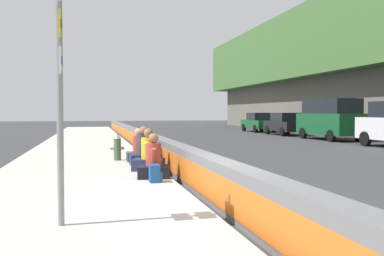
% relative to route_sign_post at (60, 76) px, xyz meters
% --- Properties ---
extents(ground_plane, '(160.00, 160.00, 0.00)m').
position_rel_route_sign_post_xyz_m(ground_plane, '(1.08, -2.75, -2.23)').
color(ground_plane, '#353538').
rests_on(ground_plane, ground).
extents(sidewalk_strip, '(80.00, 4.40, 0.14)m').
position_rel_route_sign_post_xyz_m(sidewalk_strip, '(1.08, -0.10, -2.16)').
color(sidewalk_strip, '#B5B2A8').
rests_on(sidewalk_strip, ground_plane).
extents(jersey_barrier, '(76.00, 0.45, 0.85)m').
position_rel_route_sign_post_xyz_m(jersey_barrier, '(1.08, -2.75, -1.81)').
color(jersey_barrier, slate).
rests_on(jersey_barrier, ground_plane).
extents(route_sign_post, '(0.44, 0.09, 3.60)m').
position_rel_route_sign_post_xyz_m(route_sign_post, '(0.00, 0.00, 0.00)').
color(route_sign_post, gray).
rests_on(route_sign_post, sidewalk_strip).
extents(fire_hydrant, '(0.26, 0.46, 0.88)m').
position_rel_route_sign_post_xyz_m(fire_hydrant, '(7.90, -1.26, -1.65)').
color(fire_hydrant, '#47663D').
rests_on(fire_hydrant, sidewalk_strip).
extents(seated_person_foreground, '(0.75, 0.85, 1.09)m').
position_rel_route_sign_post_xyz_m(seated_person_foreground, '(3.95, -1.88, -1.75)').
color(seated_person_foreground, black).
rests_on(seated_person_foreground, sidewalk_strip).
extents(seated_person_middle, '(0.92, 1.00, 1.15)m').
position_rel_route_sign_post_xyz_m(seated_person_middle, '(5.29, -1.94, -1.73)').
color(seated_person_middle, '#23284C').
rests_on(seated_person_middle, sidewalk_strip).
extents(seated_person_rear, '(0.74, 0.84, 1.17)m').
position_rel_route_sign_post_xyz_m(seated_person_rear, '(6.55, -1.97, -1.73)').
color(seated_person_rear, '#23284C').
rests_on(seated_person_rear, sidewalk_strip).
extents(seated_person_far, '(0.68, 0.77, 1.07)m').
position_rel_route_sign_post_xyz_m(seated_person_far, '(7.56, -1.92, -1.76)').
color(seated_person_far, '#424247').
rests_on(seated_person_far, sidewalk_strip).
extents(backpack, '(0.32, 0.28, 0.40)m').
position_rel_route_sign_post_xyz_m(backpack, '(3.28, -1.82, -1.90)').
color(backpack, navy).
rests_on(backpack, sidewalk_strip).
extents(parked_car_fourth, '(5.11, 2.12, 2.56)m').
position_rel_route_sign_post_xyz_m(parked_car_fourth, '(17.27, -15.05, -0.88)').
color(parked_car_fourth, '#145128').
rests_on(parked_car_fourth, ground_plane).
extents(parked_car_midline, '(4.56, 2.06, 1.71)m').
position_rel_route_sign_post_xyz_m(parked_car_midline, '(23.04, -14.86, -1.37)').
color(parked_car_midline, black).
rests_on(parked_car_midline, ground_plane).
extents(parked_car_far, '(4.54, 2.02, 1.71)m').
position_rel_route_sign_post_xyz_m(parked_car_far, '(28.59, -15.01, -1.37)').
color(parked_car_far, '#145128').
rests_on(parked_car_far, ground_plane).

